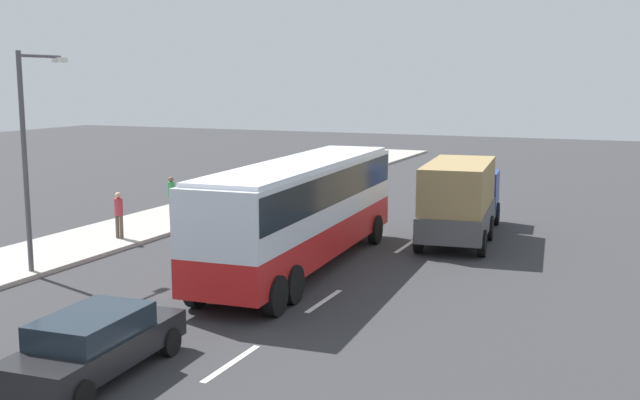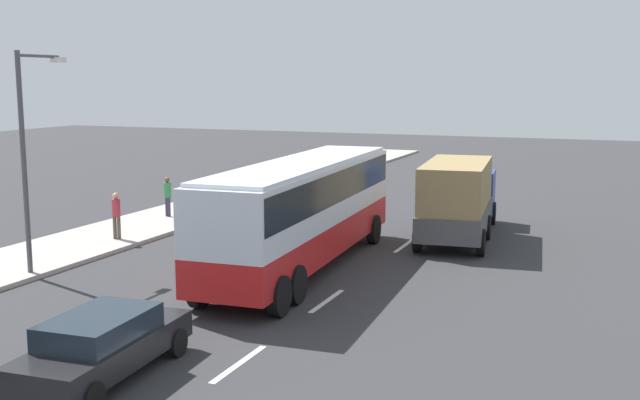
{
  "view_description": "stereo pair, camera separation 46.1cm",
  "coord_description": "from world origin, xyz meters",
  "px_view_note": "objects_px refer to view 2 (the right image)",
  "views": [
    {
      "loc": [
        -23.25,
        -10.75,
        6.19
      ],
      "look_at": [
        -0.02,
        -0.7,
        2.17
      ],
      "focal_mm": 42.85,
      "sensor_mm": 36.0,
      "label": 1
    },
    {
      "loc": [
        -23.43,
        -10.33,
        6.19
      ],
      "look_at": [
        -0.02,
        -0.7,
        2.17
      ],
      "focal_mm": 42.85,
      "sensor_mm": 36.0,
      "label": 2
    }
  ],
  "objects_px": {
    "coach_bus": "(303,203)",
    "car_black_sedan": "(103,344)",
    "pedestrian_near_curb": "(168,194)",
    "cargo_truck": "(458,197)",
    "pedestrian_at_crossing": "(116,212)",
    "street_lamp": "(28,145)"
  },
  "relations": [
    {
      "from": "pedestrian_near_curb",
      "to": "pedestrian_at_crossing",
      "type": "bearing_deg",
      "value": -147.47
    },
    {
      "from": "cargo_truck",
      "to": "pedestrian_near_curb",
      "type": "xyz_separation_m",
      "value": [
        -0.97,
        12.77,
        -0.47
      ]
    },
    {
      "from": "car_black_sedan",
      "to": "coach_bus",
      "type": "bearing_deg",
      "value": -4.25
    },
    {
      "from": "cargo_truck",
      "to": "pedestrian_at_crossing",
      "type": "xyz_separation_m",
      "value": [
        -5.81,
        11.86,
        -0.46
      ]
    },
    {
      "from": "pedestrian_near_curb",
      "to": "street_lamp",
      "type": "height_order",
      "value": "street_lamp"
    },
    {
      "from": "coach_bus",
      "to": "pedestrian_near_curb",
      "type": "distance_m",
      "value": 10.92
    },
    {
      "from": "coach_bus",
      "to": "car_black_sedan",
      "type": "distance_m",
      "value": 10.23
    },
    {
      "from": "pedestrian_at_crossing",
      "to": "car_black_sedan",
      "type": "bearing_deg",
      "value": -162.87
    },
    {
      "from": "cargo_truck",
      "to": "car_black_sedan",
      "type": "distance_m",
      "value": 17.42
    },
    {
      "from": "cargo_truck",
      "to": "pedestrian_near_curb",
      "type": "height_order",
      "value": "cargo_truck"
    },
    {
      "from": "street_lamp",
      "to": "pedestrian_at_crossing",
      "type": "bearing_deg",
      "value": 7.15
    },
    {
      "from": "cargo_truck",
      "to": "car_black_sedan",
      "type": "bearing_deg",
      "value": 161.38
    },
    {
      "from": "cargo_truck",
      "to": "car_black_sedan",
      "type": "relative_size",
      "value": 1.8
    },
    {
      "from": "coach_bus",
      "to": "car_black_sedan",
      "type": "relative_size",
      "value": 2.71
    },
    {
      "from": "coach_bus",
      "to": "car_black_sedan",
      "type": "height_order",
      "value": "coach_bus"
    },
    {
      "from": "coach_bus",
      "to": "pedestrian_at_crossing",
      "type": "bearing_deg",
      "value": 79.4
    },
    {
      "from": "pedestrian_near_curb",
      "to": "car_black_sedan",
      "type": "bearing_deg",
      "value": -128.72
    },
    {
      "from": "street_lamp",
      "to": "cargo_truck",
      "type": "bearing_deg",
      "value": -46.07
    },
    {
      "from": "coach_bus",
      "to": "pedestrian_near_curb",
      "type": "relative_size",
      "value": 7.07
    },
    {
      "from": "car_black_sedan",
      "to": "pedestrian_at_crossing",
      "type": "height_order",
      "value": "pedestrian_at_crossing"
    },
    {
      "from": "coach_bus",
      "to": "pedestrian_at_crossing",
      "type": "relative_size",
      "value": 6.99
    },
    {
      "from": "pedestrian_near_curb",
      "to": "cargo_truck",
      "type": "bearing_deg",
      "value": -63.78
    }
  ]
}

